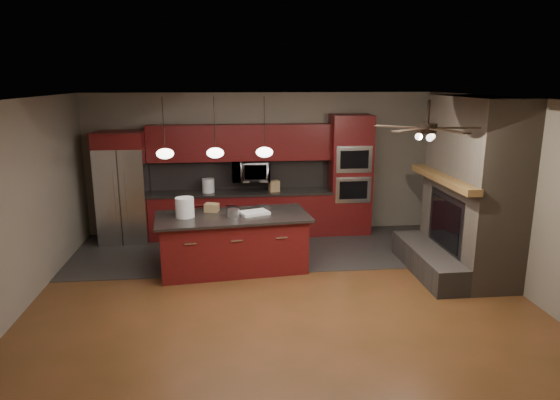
{
  "coord_description": "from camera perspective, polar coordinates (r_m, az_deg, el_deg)",
  "views": [
    {
      "loc": [
        -0.7,
        -6.88,
        3.05
      ],
      "look_at": [
        0.08,
        0.6,
        1.22
      ],
      "focal_mm": 32.0,
      "sensor_mm": 36.0,
      "label": 1
    }
  ],
  "objects": [
    {
      "name": "ground",
      "position": [
        7.56,
        -0.13,
        -10.14
      ],
      "size": [
        7.0,
        7.0,
        0.0
      ],
      "primitive_type": "plane",
      "color": "brown",
      "rests_on": "ground"
    },
    {
      "name": "ceiling",
      "position": [
        6.92,
        -0.14,
        11.58
      ],
      "size": [
        7.0,
        6.0,
        0.02
      ],
      "primitive_type": "cube",
      "color": "white",
      "rests_on": "back_wall"
    },
    {
      "name": "back_wall",
      "position": [
        10.05,
        -1.87,
        4.19
      ],
      "size": [
        7.0,
        0.02,
        2.8
      ],
      "primitive_type": "cube",
      "color": "slate",
      "rests_on": "ground"
    },
    {
      "name": "right_wall",
      "position": [
        8.23,
        24.9,
        0.8
      ],
      "size": [
        0.02,
        6.0,
        2.8
      ],
      "primitive_type": "cube",
      "color": "slate",
      "rests_on": "ground"
    },
    {
      "name": "left_wall",
      "position": [
        7.61,
        -27.35,
        -0.43
      ],
      "size": [
        0.02,
        6.0,
        2.8
      ],
      "primitive_type": "cube",
      "color": "slate",
      "rests_on": "ground"
    },
    {
      "name": "slate_tile_patch",
      "position": [
        9.23,
        -1.27,
        -5.62
      ],
      "size": [
        7.0,
        2.4,
        0.01
      ],
      "primitive_type": "cube",
      "color": "#2C2A28",
      "rests_on": "ground"
    },
    {
      "name": "fireplace_column",
      "position": [
        8.37,
        20.73,
        0.67
      ],
      "size": [
        1.3,
        2.1,
        2.8
      ],
      "color": "brown",
      "rests_on": "ground"
    },
    {
      "name": "back_cabinetry",
      "position": [
        9.87,
        -4.49,
        0.99
      ],
      "size": [
        3.59,
        0.64,
        2.2
      ],
      "color": "#5B1014",
      "rests_on": "ground"
    },
    {
      "name": "oven_tower",
      "position": [
        10.05,
        8.0,
        2.86
      ],
      "size": [
        0.8,
        0.63,
        2.38
      ],
      "color": "#5B1014",
      "rests_on": "ground"
    },
    {
      "name": "microwave",
      "position": [
        9.8,
        -3.37,
        3.34
      ],
      "size": [
        0.73,
        0.41,
        0.5
      ],
      "primitive_type": "imported",
      "color": "silver",
      "rests_on": "back_cabinetry"
    },
    {
      "name": "refrigerator",
      "position": [
        9.92,
        -17.51,
        1.41
      ],
      "size": [
        0.91,
        0.75,
        2.11
      ],
      "color": "silver",
      "rests_on": "ground"
    },
    {
      "name": "kitchen_island",
      "position": [
        8.18,
        -5.36,
        -4.83
      ],
      "size": [
        2.55,
        1.36,
        0.92
      ],
      "rotation": [
        0.0,
        0.0,
        0.11
      ],
      "color": "#5B1014",
      "rests_on": "ground"
    },
    {
      "name": "white_bucket",
      "position": [
        8.02,
        -10.83,
        -0.84
      ],
      "size": [
        0.39,
        0.39,
        0.32
      ],
      "primitive_type": "cylinder",
      "rotation": [
        0.0,
        0.0,
        0.46
      ],
      "color": "white",
      "rests_on": "kitchen_island"
    },
    {
      "name": "paint_can",
      "position": [
        7.94,
        -5.36,
        -1.5
      ],
      "size": [
        0.25,
        0.25,
        0.13
      ],
      "primitive_type": "cylinder",
      "rotation": [
        0.0,
        0.0,
        0.45
      ],
      "color": "#B2B1B6",
      "rests_on": "kitchen_island"
    },
    {
      "name": "paint_tray",
      "position": [
        8.1,
        -2.94,
        -1.46
      ],
      "size": [
        0.52,
        0.44,
        0.04
      ],
      "primitive_type": "cube",
      "rotation": [
        0.0,
        0.0,
        0.35
      ],
      "color": "white",
      "rests_on": "kitchen_island"
    },
    {
      "name": "cardboard_box",
      "position": [
        8.3,
        -7.81,
        -0.86
      ],
      "size": [
        0.26,
        0.22,
        0.14
      ],
      "primitive_type": "cube",
      "rotation": [
        0.0,
        0.0,
        -0.32
      ],
      "color": "olive",
      "rests_on": "kitchen_island"
    },
    {
      "name": "counter_bucket",
      "position": [
        9.8,
        -8.2,
        1.65
      ],
      "size": [
        0.3,
        0.3,
        0.27
      ],
      "primitive_type": "cylinder",
      "rotation": [
        0.0,
        0.0,
        -0.31
      ],
      "color": "white",
      "rests_on": "back_cabinetry"
    },
    {
      "name": "counter_box",
      "position": [
        9.79,
        -0.68,
        1.61
      ],
      "size": [
        0.22,
        0.19,
        0.21
      ],
      "primitive_type": "cube",
      "rotation": [
        0.0,
        0.0,
        0.24
      ],
      "color": "tan",
      "rests_on": "back_cabinetry"
    },
    {
      "name": "pendant_left",
      "position": [
        7.72,
        -13.01,
        5.22
      ],
      "size": [
        0.26,
        0.26,
        0.92
      ],
      "color": "black",
      "rests_on": "ceiling"
    },
    {
      "name": "pendant_center",
      "position": [
        7.66,
        -7.41,
        5.39
      ],
      "size": [
        0.26,
        0.26,
        0.92
      ],
      "color": "black",
      "rests_on": "ceiling"
    },
    {
      "name": "pendant_right",
      "position": [
        7.68,
        -1.79,
        5.52
      ],
      "size": [
        0.26,
        0.26,
        0.92
      ],
      "color": "black",
      "rests_on": "ceiling"
    },
    {
      "name": "ceiling_fan",
      "position": [
        6.6,
        16.49,
        7.94
      ],
      "size": [
        1.27,
        1.33,
        0.41
      ],
      "color": "black",
      "rests_on": "ceiling"
    }
  ]
}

